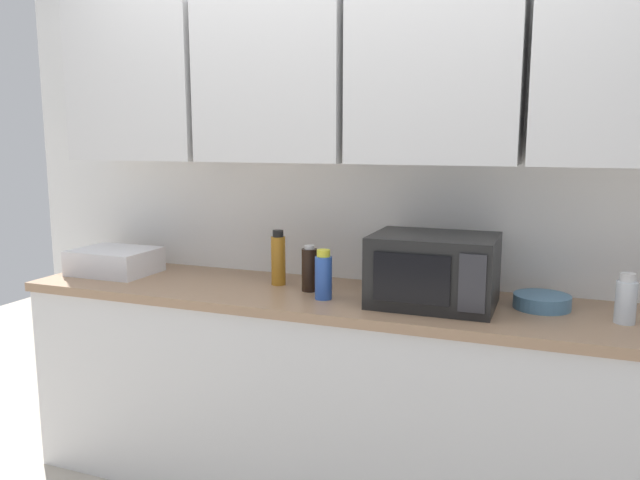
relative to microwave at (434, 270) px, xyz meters
The scene contains 9 objects.
wall_back_with_cabinets 0.71m from the microwave, 148.04° to the left, with size 3.72×0.38×2.60m.
counter_run 0.71m from the microwave, behind, with size 2.85×0.63×0.90m.
microwave is the anchor object (origin of this frame).
dish_rack 1.57m from the microwave, behind, with size 0.38×0.30×0.12m, color silver.
bottle_blue_cleaner 0.45m from the microwave, behind, with size 0.07×0.07×0.21m.
bottle_soy_dark 0.54m from the microwave, behind, with size 0.07×0.07×0.20m.
bottle_clear_tall 0.69m from the microwave, ahead, with size 0.07×0.07×0.18m.
bottle_amber_vinegar 0.72m from the microwave, behind, with size 0.06×0.06×0.25m.
bowl_ceramic_small 0.43m from the microwave, 13.38° to the left, with size 0.22×0.22×0.05m, color teal.
Camera 1 is at (0.84, -2.70, 1.55)m, focal length 34.64 mm.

